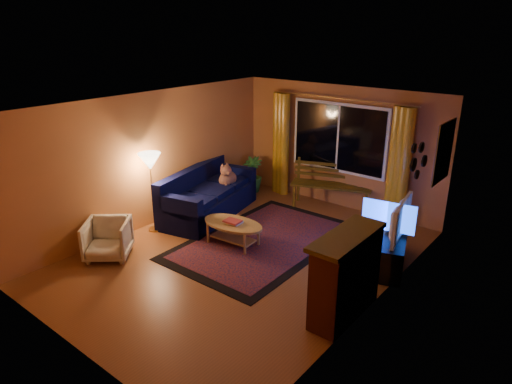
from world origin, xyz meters
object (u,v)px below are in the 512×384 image
Objects in this scene: floor_lamp at (152,193)px; bench at (331,197)px; coffee_table at (233,234)px; sofa at (209,193)px; tv_console at (391,251)px; armchair at (107,237)px.

bench is at bearing 56.62° from floor_lamp.
bench is 1.43× the size of coffee_table.
bench is at bearing 34.57° from sofa.
tv_console is at bearing -7.79° from sofa.
tv_console is at bearing 22.49° from coffee_table.
bench is 2.32× the size of armchair.
floor_lamp is 1.69m from coffee_table.
armchair is 0.56× the size of tv_console.
sofa is at bearing 77.00° from floor_lamp.
armchair reaches higher than coffee_table.
floor_lamp reaches higher than bench.
bench is 1.10× the size of floor_lamp.
armchair is 0.62× the size of coffee_table.
tv_console is (1.98, -1.54, 0.02)m from bench.
floor_lamp is (-0.23, 1.15, 0.39)m from armchair.
armchair is at bearing -78.84° from floor_lamp.
floor_lamp is at bearing -177.99° from tv_console.
coffee_table is (1.30, 1.61, -0.14)m from armchair.
tv_console is (3.96, 1.47, -0.48)m from floor_lamp.
coffee_table is at bearing -121.34° from bench.
coffee_table is at bearing 16.89° from floor_lamp.
armchair is 4.56m from tv_console.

